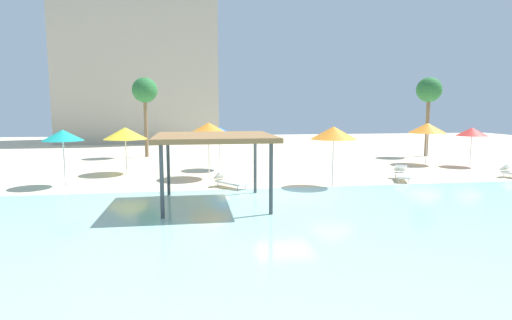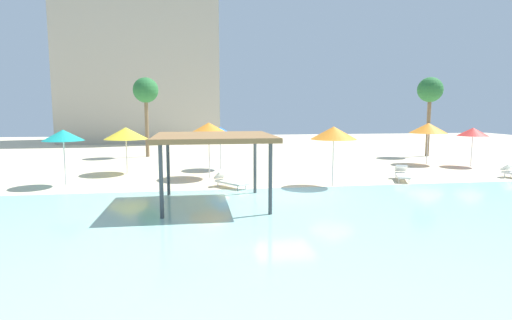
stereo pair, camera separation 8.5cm
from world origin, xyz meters
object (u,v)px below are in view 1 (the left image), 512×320
at_px(beach_umbrella_orange_2, 334,133).
at_px(beach_umbrella_yellow_5, 125,133).
at_px(beach_umbrella_blue_6, 220,132).
at_px(palm_tree_1, 145,92).
at_px(lounge_chair_0, 402,174).
at_px(lounge_chair_1, 229,181).
at_px(shade_pavilion, 214,139).
at_px(beach_umbrella_orange_4, 427,128).
at_px(beach_umbrella_red_0, 472,132).
at_px(beach_umbrella_orange_3, 209,129).
at_px(beach_umbrella_teal_1, 63,135).
at_px(palm_tree_0, 429,92).

height_order(beach_umbrella_orange_2, beach_umbrella_yellow_5, beach_umbrella_orange_2).
bearing_deg(beach_umbrella_blue_6, palm_tree_1, 124.38).
bearing_deg(lounge_chair_0, palm_tree_1, -110.30).
xyz_separation_m(beach_umbrella_blue_6, lounge_chair_1, (0.05, -5.90, -1.96)).
bearing_deg(beach_umbrella_blue_6, beach_umbrella_yellow_5, -171.79).
bearing_deg(lounge_chair_0, shade_pavilion, -45.97).
bearing_deg(beach_umbrella_orange_4, beach_umbrella_red_0, -30.77).
bearing_deg(beach_umbrella_yellow_5, shade_pavilion, -61.67).
distance_m(beach_umbrella_blue_6, lounge_chair_1, 6.22).
height_order(beach_umbrella_orange_3, palm_tree_1, palm_tree_1).
bearing_deg(palm_tree_1, beach_umbrella_orange_4, -20.72).
relative_size(lounge_chair_0, lounge_chair_1, 1.05).
height_order(beach_umbrella_teal_1, palm_tree_0, palm_tree_0).
bearing_deg(palm_tree_0, beach_umbrella_orange_3, -155.96).
bearing_deg(beach_umbrella_orange_4, beach_umbrella_yellow_5, -176.59).
relative_size(beach_umbrella_blue_6, palm_tree_1, 0.43).
relative_size(beach_umbrella_orange_3, beach_umbrella_orange_4, 1.08).
distance_m(shade_pavilion, lounge_chair_0, 10.94).
relative_size(beach_umbrella_red_0, palm_tree_0, 0.41).
xyz_separation_m(beach_umbrella_orange_4, beach_umbrella_yellow_5, (-19.12, -1.14, -0.11)).
bearing_deg(beach_umbrella_orange_2, palm_tree_1, 126.18).
height_order(beach_umbrella_red_0, palm_tree_0, palm_tree_0).
relative_size(beach_umbrella_teal_1, lounge_chair_1, 1.42).
xyz_separation_m(beach_umbrella_orange_2, lounge_chair_1, (-4.90, 0.38, -2.22)).
bearing_deg(palm_tree_1, beach_umbrella_orange_3, -67.33).
xyz_separation_m(beach_umbrella_red_0, beach_umbrella_blue_6, (-16.00, 0.98, 0.08)).
bearing_deg(lounge_chair_0, palm_tree_0, 164.91).
xyz_separation_m(beach_umbrella_teal_1, beach_umbrella_yellow_5, (2.31, 3.48, -0.13)).
xyz_separation_m(lounge_chair_0, palm_tree_0, (7.26, 9.84, 4.64)).
bearing_deg(beach_umbrella_blue_6, shade_pavilion, -94.90).
relative_size(beach_umbrella_yellow_5, lounge_chair_0, 1.33).
height_order(beach_umbrella_orange_3, beach_umbrella_orange_4, beach_umbrella_orange_3).
height_order(beach_umbrella_orange_4, palm_tree_1, palm_tree_1).
relative_size(beach_umbrella_orange_4, beach_umbrella_yellow_5, 1.04).
bearing_deg(beach_umbrella_red_0, lounge_chair_1, -162.86).
xyz_separation_m(beach_umbrella_teal_1, beach_umbrella_orange_4, (21.43, 4.62, -0.03)).
height_order(beach_umbrella_yellow_5, lounge_chair_0, beach_umbrella_yellow_5).
bearing_deg(beach_umbrella_orange_3, lounge_chair_0, -12.57).
xyz_separation_m(shade_pavilion, beach_umbrella_red_0, (16.80, 8.29, -0.34)).
distance_m(lounge_chair_0, palm_tree_0, 13.07).
relative_size(beach_umbrella_teal_1, palm_tree_1, 0.45).
bearing_deg(beach_umbrella_orange_2, beach_umbrella_blue_6, 128.24).
distance_m(beach_umbrella_orange_2, beach_umbrella_blue_6, 8.00).
xyz_separation_m(beach_umbrella_yellow_5, palm_tree_0, (21.72, 5.47, 2.67)).
height_order(shade_pavilion, beach_umbrella_yellow_5, shade_pavilion).
distance_m(palm_tree_0, palm_tree_1, 21.66).
bearing_deg(beach_umbrella_blue_6, beach_umbrella_orange_4, 1.52).
bearing_deg(beach_umbrella_orange_2, shade_pavilion, -152.48).
relative_size(beach_umbrella_orange_4, lounge_chair_0, 1.38).
height_order(shade_pavilion, beach_umbrella_orange_2, beach_umbrella_orange_2).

